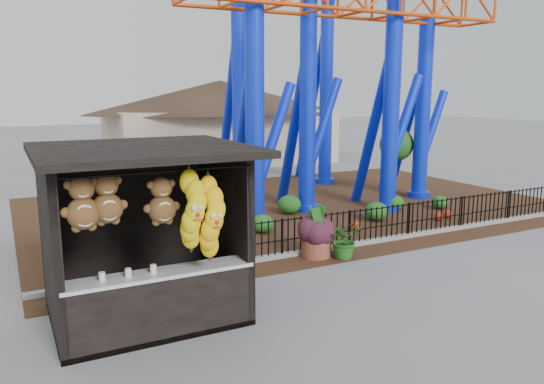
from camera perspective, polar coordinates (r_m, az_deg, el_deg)
name	(u,v)px	position (r m, az deg, el deg)	size (l,w,h in m)	color
ground	(320,308)	(10.29, 5.21, -12.30)	(120.00, 120.00, 0.00)	slate
mulch_bed	(295,206)	(18.82, 2.47, -1.53)	(18.00, 12.00, 0.02)	#331E11
curb	(386,239)	(14.81, 12.12, -4.99)	(18.00, 0.18, 0.12)	gray
prize_booth	(146,237)	(9.44, -13.43, -4.78)	(3.50, 3.40, 3.12)	black
picket_fence	(412,220)	(15.27, 14.81, -2.92)	(12.20, 0.06, 1.00)	black
roller_coaster	(321,20)	(19.31, 5.31, 17.96)	(11.00, 6.37, 10.82)	#0D29E6
terracotta_planter	(316,246)	(13.14, 4.74, -5.81)	(0.73, 0.73, 0.56)	brown
planter_foliage	(316,222)	(12.98, 4.78, -3.27)	(0.70, 0.70, 0.64)	#371623
potted_plant	(345,239)	(13.05, 7.81, -5.08)	(0.86, 0.75, 0.96)	#265218
landscaping	(345,210)	(17.16, 7.90, -1.88)	(7.48, 3.65, 0.63)	#1C5017
pavilion	(220,108)	(30.11, -5.60, 8.95)	(15.00, 15.00, 4.80)	#BFAD8C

